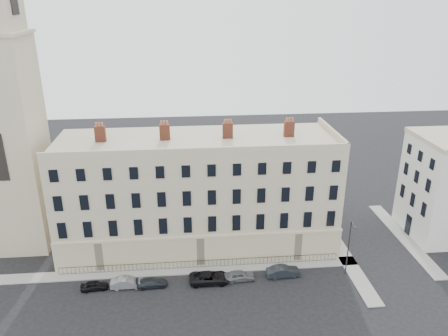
{
  "coord_description": "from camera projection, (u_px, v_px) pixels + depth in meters",
  "views": [
    {
      "loc": [
        -7.43,
        -41.36,
        32.1
      ],
      "look_at": [
        -2.66,
        10.0,
        11.65
      ],
      "focal_mm": 35.0,
      "sensor_mm": 36.0,
      "label": 1
    }
  ],
  "objects": [
    {
      "name": "car_c",
      "position": [
        152.0,
        283.0,
        51.48
      ],
      "size": [
        3.74,
        1.73,
        1.06
      ],
      "primitive_type": "imported",
      "rotation": [
        0.0,
        0.0,
        1.64
      ],
      "color": "#21252C",
      "rests_on": "ground"
    },
    {
      "name": "car_f",
      "position": [
        283.0,
        271.0,
        53.31
      ],
      "size": [
        4.23,
        1.72,
        1.36
      ],
      "primitive_type": "imported",
      "rotation": [
        0.0,
        0.0,
        1.64
      ],
      "color": "#1E2329",
      "rests_on": "ground"
    },
    {
      "name": "pavement_terrace",
      "position": [
        169.0,
        271.0,
        54.51
      ],
      "size": [
        48.0,
        2.0,
        0.12
      ],
      "primitive_type": "cube",
      "color": "gray",
      "rests_on": "ground"
    },
    {
      "name": "car_a",
      "position": [
        95.0,
        286.0,
        50.95
      ],
      "size": [
        3.27,
        1.56,
        1.08
      ],
      "primitive_type": "imported",
      "rotation": [
        0.0,
        0.0,
        1.66
      ],
      "color": "black",
      "rests_on": "ground"
    },
    {
      "name": "car_d",
      "position": [
        210.0,
        278.0,
        52.15
      ],
      "size": [
        4.88,
        2.26,
        1.35
      ],
      "primitive_type": "imported",
      "rotation": [
        0.0,
        0.0,
        1.57
      ],
      "color": "black",
      "rests_on": "ground"
    },
    {
      "name": "railings",
      "position": [
        201.0,
        264.0,
        55.04
      ],
      "size": [
        35.0,
        0.04,
        0.96
      ],
      "color": "black",
      "rests_on": "ground"
    },
    {
      "name": "church_tower",
      "position": [
        2.0,
        111.0,
        54.25
      ],
      "size": [
        8.0,
        8.13,
        44.0
      ],
      "color": "#C1AF8F",
      "rests_on": "ground"
    },
    {
      "name": "ground",
      "position": [
        255.0,
        292.0,
        50.76
      ],
      "size": [
        160.0,
        160.0,
        0.0
      ],
      "primitive_type": "plane",
      "color": "black",
      "rests_on": "ground"
    },
    {
      "name": "pavement_adjacent",
      "position": [
        404.0,
        238.0,
        61.97
      ],
      "size": [
        2.0,
        20.0,
        0.12
      ],
      "primitive_type": "cube",
      "color": "gray",
      "rests_on": "ground"
    },
    {
      "name": "terrace",
      "position": [
        198.0,
        192.0,
        58.56
      ],
      "size": [
        36.22,
        12.22,
        17.0
      ],
      "color": "#C1AF8F",
      "rests_on": "ground"
    },
    {
      "name": "car_b",
      "position": [
        127.0,
        282.0,
        51.32
      ],
      "size": [
        3.94,
        1.42,
        1.29
      ],
      "primitive_type": "imported",
      "rotation": [
        0.0,
        0.0,
        1.58
      ],
      "color": "slate",
      "rests_on": "ground"
    },
    {
      "name": "streetlamp",
      "position": [
        349.0,
        245.0,
        52.51
      ],
      "size": [
        0.18,
        1.59,
        7.37
      ],
      "rotation": [
        0.0,
        0.0,
        0.02
      ],
      "color": "#2E2F33",
      "rests_on": "ground"
    },
    {
      "name": "pavement_east_return",
      "position": [
        340.0,
        249.0,
        59.26
      ],
      "size": [
        2.0,
        24.0,
        0.12
      ],
      "primitive_type": "cube",
      "color": "gray",
      "rests_on": "ground"
    },
    {
      "name": "car_e",
      "position": [
        239.0,
        276.0,
        52.59
      ],
      "size": [
        3.83,
        1.76,
        1.27
      ],
      "primitive_type": "imported",
      "rotation": [
        0.0,
        0.0,
        1.64
      ],
      "color": "slate",
      "rests_on": "ground"
    }
  ]
}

